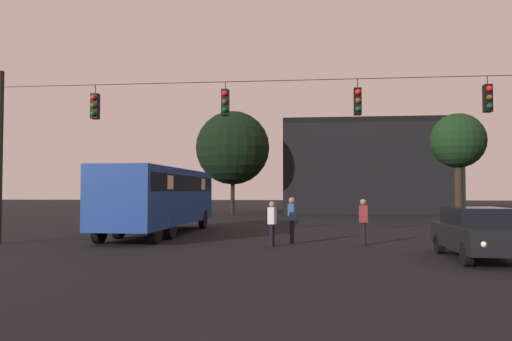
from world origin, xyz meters
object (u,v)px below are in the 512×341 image
Objects in this scene: city_bus at (160,194)px; pedestrian_crossing_left at (363,219)px; pedestrian_crossing_center at (292,217)px; tree_left_silhouette at (233,148)px; tree_behind_building at (458,142)px; pedestrian_crossing_right at (272,221)px; car_near_right at (479,232)px.

city_bus reaches higher than pedestrian_crossing_left.
tree_left_silhouette reaches higher than pedestrian_crossing_center.
tree_behind_building is (10.40, 15.64, 4.27)m from pedestrian_crossing_center.
pedestrian_crossing_center is 1.33m from pedestrian_crossing_right.
pedestrian_crossing_center is at bearing -28.77° from city_bus.
pedestrian_crossing_right is (-0.67, -1.15, -0.08)m from pedestrian_crossing_center.
pedestrian_crossing_right is (-6.31, 2.90, 0.12)m from car_near_right.
tree_behind_building is at bearing 56.39° from pedestrian_crossing_center.
tree_left_silhouette reaches higher than car_near_right.
pedestrian_crossing_center is 19.26m from tree_behind_building.
car_near_right is 2.48× the size of pedestrian_crossing_center.
car_near_right is at bearing -50.85° from pedestrian_crossing_left.
tree_left_silhouette is (-8.61, 23.97, 4.69)m from pedestrian_crossing_left.
city_bus is 6.75× the size of pedestrian_crossing_right.
pedestrian_crossing_left is at bearing 129.15° from car_near_right.
tree_left_silhouette is (0.24, 20.19, 3.79)m from city_bus.
pedestrian_crossing_left is 18.31m from tree_behind_building.
pedestrian_crossing_center is (-2.66, 0.38, 0.03)m from pedestrian_crossing_left.
city_bus is 2.53× the size of car_near_right.
tree_behind_building is (7.74, 16.02, 4.30)m from pedestrian_crossing_left.
city_bus is 20.90m from tree_behind_building.
car_near_right is at bearing -67.24° from tree_left_silhouette.
city_bus is 7.22m from pedestrian_crossing_right.
pedestrian_crossing_right reaches higher than car_near_right.
tree_behind_building is at bearing 56.62° from pedestrian_crossing_right.
pedestrian_crossing_center is (6.19, -3.40, -0.86)m from city_bus.
tree_left_silhouette is at bearing 154.08° from tree_behind_building.
tree_left_silhouette reaches higher than pedestrian_crossing_left.
pedestrian_crossing_left is at bearing 13.05° from pedestrian_crossing_right.
city_bus is 9.66m from pedestrian_crossing_left.
city_bus is at bearing 147.82° from car_near_right.
pedestrian_crossing_center is at bearing 59.84° from pedestrian_crossing_right.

